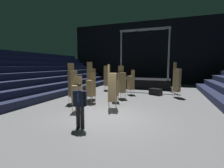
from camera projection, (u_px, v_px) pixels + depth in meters
The scene contains 17 objects.
ground_plane at pixel (110, 118), 7.30m from camera, with size 22.00×30.00×0.10m, color slate.
arena_end_wall at pixel (151, 52), 20.80m from camera, with size 22.00×0.30×8.00m, color black.
bleacher_bank_left at pixel (4, 73), 10.77m from camera, with size 6.00×24.00×3.60m.
stage_riser at pixel (145, 82), 16.75m from camera, with size 5.03×2.86×5.78m.
man_with_tie at pixel (80, 103), 5.90m from camera, with size 0.57×0.24×1.68m.
chair_stack_front_left at pixel (91, 81), 11.09m from camera, with size 0.47×0.47×2.56m.
chair_stack_front_right at pixel (77, 94), 8.12m from camera, with size 0.52×0.52×1.79m.
chair_stack_mid_left at pixel (107, 78), 15.22m from camera, with size 0.47×0.47×2.31m.
chair_stack_mid_right at pixel (131, 82), 12.82m from camera, with size 0.62×0.62×1.96m.
chair_stack_mid_centre at pixel (122, 82), 11.35m from camera, with size 0.62×0.62×2.31m.
chair_stack_rear_left at pixel (115, 88), 10.29m from camera, with size 0.57×0.57×1.79m.
chair_stack_rear_right at pixel (73, 83), 9.88m from camera, with size 0.60×0.60×2.48m.
chair_stack_rear_centre at pixel (91, 88), 10.02m from camera, with size 0.53×0.53×1.88m.
chair_stack_aisle_left at pixel (112, 87), 8.61m from camera, with size 0.52×0.52×2.39m.
chair_stack_aisle_right at pixel (177, 80), 11.75m from camera, with size 0.59×0.59×2.56m.
crew_worker_near_stage at pixel (115, 82), 13.82m from camera, with size 0.27×0.57×1.68m.
equipment_road_case at pixel (156, 92), 12.77m from camera, with size 0.90×0.60×0.49m, color black.
Camera 1 is at (2.55, -6.59, 2.33)m, focal length 25.74 mm.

